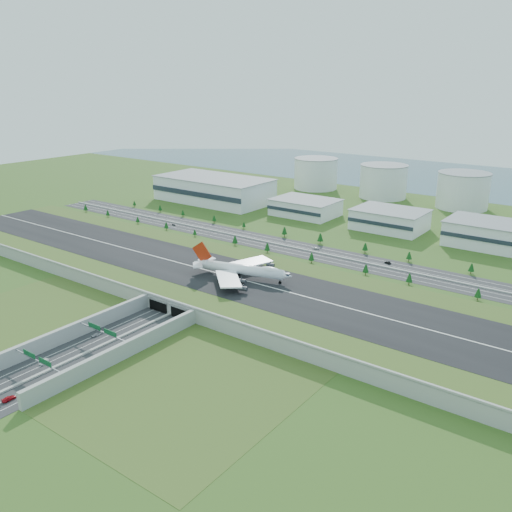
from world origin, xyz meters
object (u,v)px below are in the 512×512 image
Objects in this scene: car_5 at (388,263)px; car_3 at (9,398)px; car_1 at (44,362)px; car_7 at (316,248)px; boeing_747 at (242,269)px; car_4 at (174,225)px; car_0 at (95,335)px; fuel_tank_a at (316,174)px; car_2 at (155,328)px.

car_3 is at bearing 5.46° from car_5.
car_5 reaches higher than car_1.
car_7 is (-58.23, -0.85, 0.02)m from car_5.
car_7 is at bearing 79.48° from boeing_747.
car_4 is 137.86m from car_7.
boeing_747 is at bearing -6.79° from car_7.
car_1 is at bearing -80.25° from car_0.
fuel_tank_a reaches higher than car_5.
car_3 is (15.43, -25.87, 0.01)m from car_1.
car_0 is at bearing -130.81° from car_4.
car_0 is at bearing -14.79° from car_7.
fuel_tank_a is 476.44m from car_3.
car_7 is at bearing -71.64° from car_5.
boeing_747 is at bearing -105.93° from car_4.
boeing_747 reaches higher than car_4.
car_5 is 58.24m from car_7.
car_7 is at bearing -59.28° from fuel_tank_a.
car_7 reaches higher than car_1.
boeing_747 is 11.24× the size of car_7.
car_5 reaches higher than car_4.
car_1 is 0.99× the size of car_5.
boeing_747 is 114.17m from car_5.
fuel_tank_a is 242.03m from car_7.
boeing_747 reaches higher than car_7.
car_0 is at bearing -3.00° from car_5.
car_0 is 31.68m from car_1.
car_1 is 1.22× the size of car_4.
fuel_tank_a is at bearing 86.17° from car_1.
fuel_tank_a is at bearing 11.31° from car_4.
car_1 is at bearing -112.14° from boeing_747.
car_4 is at bearing -94.39° from car_7.
car_0 is (-21.07, -93.72, -12.96)m from boeing_747.
car_1 is 30.12m from car_3.
fuel_tank_a is 333.91m from boeing_747.
car_1 reaches higher than car_4.
car_7 is (11.07, 225.26, 0.02)m from car_1.
car_0 is 1.09× the size of car_4.
car_5 is at bearing -70.63° from car_4.
fuel_tank_a is 11.34× the size of car_0.
car_5 is (181.59, -206.72, -16.56)m from fuel_tank_a.
car_0 is 207.83m from car_5.
boeing_747 is 101.10m from car_7.
car_4 is 0.70× the size of car_7.
car_2 is 179.74m from car_5.
fuel_tank_a is at bearing -121.18° from car_5.
car_4 is (-13.73, -222.16, -16.69)m from fuel_tank_a.
car_4 is at bearing -47.70° from car_2.
car_4 is (-126.01, 210.68, -0.13)m from car_1.
boeing_747 is at bearing 63.67° from car_1.
car_5 reaches higher than car_0.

